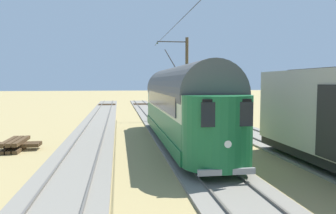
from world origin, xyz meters
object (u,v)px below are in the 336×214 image
(switch_stand, at_px, (247,116))
(spare_tie_stack, at_px, (15,145))
(vintage_streetcar, at_px, (182,103))
(catenary_pole_foreground, at_px, (186,77))

(switch_stand, xyz_separation_m, spare_tie_stack, (15.29, 7.16, -0.43))
(vintage_streetcar, relative_size, spare_tie_stack, 6.45)
(switch_stand, distance_m, spare_tie_stack, 16.89)
(catenary_pole_foreground, bearing_deg, switch_stand, 132.29)
(spare_tie_stack, bearing_deg, switch_stand, -154.90)
(vintage_streetcar, bearing_deg, switch_stand, -134.52)
(vintage_streetcar, xyz_separation_m, switch_stand, (-6.66, -6.77, -1.55))
(switch_stand, bearing_deg, catenary_pole_foreground, -47.71)
(catenary_pole_foreground, relative_size, switch_stand, 5.99)
(catenary_pole_foreground, bearing_deg, vintage_streetcar, 76.95)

